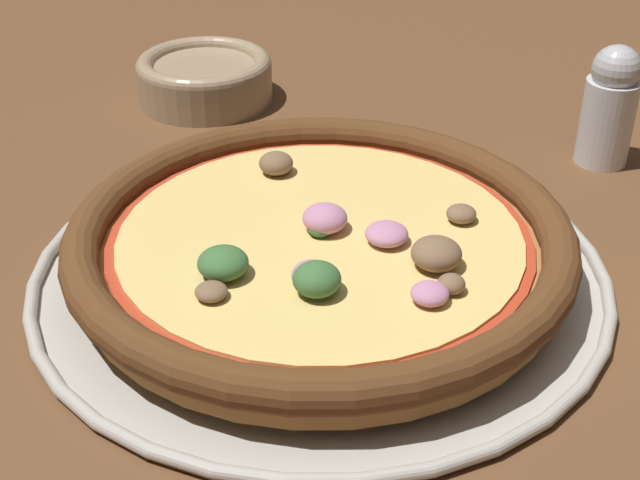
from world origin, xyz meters
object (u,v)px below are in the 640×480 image
Objects in this scene: bowl_near at (205,77)px; pepper_shaker at (609,106)px; pizza_tray at (320,270)px; pizza at (320,241)px.

bowl_near is 1.27× the size of pepper_shaker.
pizza_tray is at bearing 153.73° from pepper_shaker.
pizza is 0.32m from bowl_near.
pizza_tray is at bearing 49.48° from pizza.
pizza is at bearing -132.31° from bowl_near.
bowl_near is at bearing 47.69° from pizza.
bowl_near is 0.37m from pepper_shaker.
pepper_shaker reaches higher than bowl_near.
pizza_tray is 3.02× the size of bowl_near.
pizza is at bearing 153.85° from pepper_shaker.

